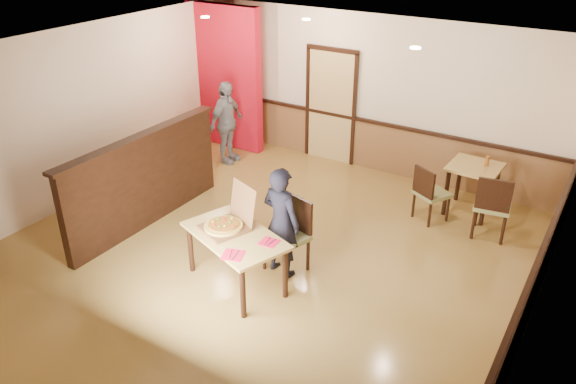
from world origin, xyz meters
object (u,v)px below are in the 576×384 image
Objects in this scene: pizza_box at (227,224)px; side_chair_left at (429,192)px; main_table at (235,242)px; diner at (281,222)px; passerby at (226,123)px; side_table at (473,176)px; diner_chair at (290,232)px; side_chair_right at (493,204)px; condiment at (487,161)px.

side_chair_left is at bearing 79.80° from pizza_box.
side_chair_left is at bearing 81.90° from main_table.
passerby reaches higher than diner.
main_table is 3.28m from side_chair_left.
side_chair_left is at bearing -128.38° from side_table.
diner_chair is 1.00× the size of side_chair_right.
side_table is 3.41m from diner.
diner_chair is at bearing 91.67° from side_chair_left.
diner_chair is 0.26m from diner.
pizza_box is (-0.56, -0.61, 0.26)m from diner_chair.
main_table is 2.11× the size of pizza_box.
side_chair_left is 1.11× the size of side_table.
condiment is at bearing -85.23° from passerby.
diner is (0.35, 0.53, 0.13)m from main_table.
side_chair_left reaches higher than main_table.
main_table is 4.20m from condiment.
passerby is at bearing -173.53° from condiment.
diner is (-1.66, -2.98, 0.13)m from side_table.
diner reaches higher than main_table.
side_chair_left is at bearing -109.39° from diner.
main_table is at bearing -120.99° from condiment.
diner_chair reaches higher than side_table.
side_chair_left is 0.59× the size of diner.
passerby is 9.62× the size of condiment.
passerby reaches higher than pizza_box.
side_chair_right is at bearing -66.27° from condiment.
diner is 0.69m from pizza_box.
pizza_box is at bearing -117.39° from diner_chair.
diner_chair is (0.39, 0.68, -0.08)m from main_table.
pizza_box is at bearing 87.78° from side_chair_left.
diner is 3.56m from condiment.
diner is 2.05× the size of pizza_box.
side_chair_right is 0.78m from side_table.
side_chair_right is 4.97m from passerby.
passerby is 3.79m from pizza_box.
side_chair_left is 2.66m from diner.
pizza_box is at bearing 38.31° from side_chair_right.
side_table is 0.31m from condiment.
pizza_box is 4.59× the size of condiment.
side_table is 4.08m from pizza_box.
side_table is at bearing -62.13° from side_chair_right.
diner is at bearing 39.40° from side_chair_right.
pizza_box is 4.22m from condiment.
passerby is (-2.84, 2.54, 0.02)m from diner.
diner is (-0.05, -0.15, 0.21)m from diner_chair.
side_chair_right is at bearing -124.98° from diner.
diner_chair is 0.65× the size of passerby.
condiment is (4.65, 0.53, 0.11)m from passerby.
condiment is at bearing 74.07° from diner_chair.
passerby is at bearing -10.70° from side_chair_right.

